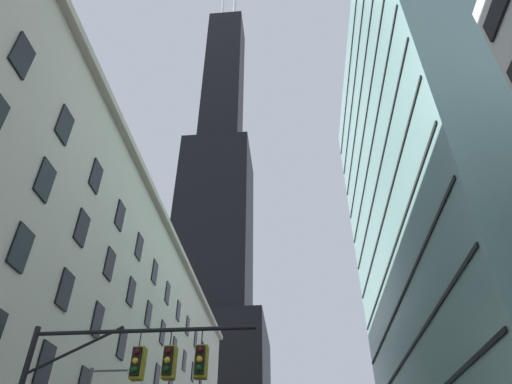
# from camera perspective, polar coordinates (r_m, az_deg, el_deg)

# --- Properties ---
(station_building) EXTENTS (16.35, 72.93, 27.73)m
(station_building) POSITION_cam_1_polar(r_m,az_deg,el_deg) (47.28, -22.92, -18.76)
(station_building) COLOR beige
(station_building) RESTS_ON ground
(dark_skyscraper) EXTENTS (29.66, 29.66, 191.65)m
(dark_skyscraper) POSITION_cam_1_polar(r_m,az_deg,el_deg) (124.95, -5.66, -9.66)
(dark_skyscraper) COLOR black
(dark_skyscraper) RESTS_ON ground
(glass_office_midrise) EXTENTS (19.42, 35.91, 51.70)m
(glass_office_midrise) POSITION_cam_1_polar(r_m,az_deg,el_deg) (47.41, 27.04, -1.26)
(glass_office_midrise) COLOR gray
(glass_office_midrise) RESTS_ON ground
(traffic_signal_mast) EXTENTS (7.96, 0.63, 7.03)m
(traffic_signal_mast) POSITION_cam_1_polar(r_m,az_deg,el_deg) (16.29, -16.67, -22.29)
(traffic_signal_mast) COLOR black
(traffic_signal_mast) RESTS_ON sidewalk_left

